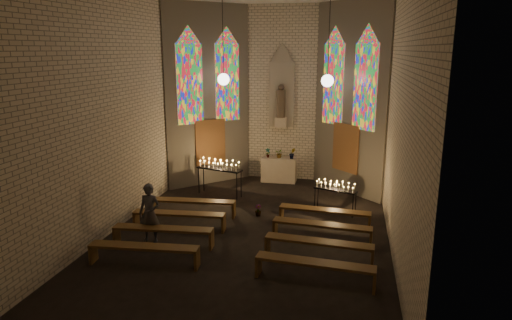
# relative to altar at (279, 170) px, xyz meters

# --- Properties ---
(floor) EXTENTS (12.00, 12.00, 0.00)m
(floor) POSITION_rel_altar_xyz_m (0.00, -5.45, -0.50)
(floor) COLOR black
(floor) RESTS_ON ground
(room) EXTENTS (8.22, 12.43, 7.00)m
(room) POSITION_rel_altar_xyz_m (-0.00, -2.08, 3.22)
(room) COLOR beige
(room) RESTS_ON ground
(altar) EXTENTS (1.40, 0.60, 1.00)m
(altar) POSITION_rel_altar_xyz_m (0.00, 0.00, 0.00)
(altar) COLOR beige
(altar) RESTS_ON ground
(flower_vase_left) EXTENTS (0.24, 0.19, 0.39)m
(flower_vase_left) POSITION_rel_altar_xyz_m (-0.46, -0.04, 0.69)
(flower_vase_left) COLOR #4C723F
(flower_vase_left) RESTS_ON altar
(flower_vase_center) EXTENTS (0.42, 0.39, 0.37)m
(flower_vase_center) POSITION_rel_altar_xyz_m (0.02, -0.01, 0.69)
(flower_vase_center) COLOR #4C723F
(flower_vase_center) RESTS_ON altar
(flower_vase_right) EXTENTS (0.29, 0.27, 0.44)m
(flower_vase_right) POSITION_rel_altar_xyz_m (0.54, -0.05, 0.72)
(flower_vase_right) COLOR #4C723F
(flower_vase_right) RESTS_ON altar
(aisle_flower_pot) EXTENTS (0.21, 0.21, 0.37)m
(aisle_flower_pot) POSITION_rel_altar_xyz_m (-0.04, -4.04, -0.32)
(aisle_flower_pot) COLOR #4C723F
(aisle_flower_pot) RESTS_ON ground
(votive_stand_left) EXTENTS (1.79, 0.86, 1.28)m
(votive_stand_left) POSITION_rel_altar_xyz_m (-1.87, -2.22, 0.60)
(votive_stand_left) COLOR black
(votive_stand_left) RESTS_ON ground
(votive_stand_right) EXTENTS (1.44, 0.78, 1.04)m
(votive_stand_right) POSITION_rel_altar_xyz_m (2.39, -3.29, 0.39)
(votive_stand_right) COLOR black
(votive_stand_right) RESTS_ON ground
(pew_left_0) EXTENTS (2.80, 0.61, 0.53)m
(pew_left_0) POSITION_rel_altar_xyz_m (-2.13, -4.45, -0.07)
(pew_left_0) COLOR #503517
(pew_left_0) RESTS_ON ground
(pew_right_0) EXTENTS (2.80, 0.61, 0.53)m
(pew_right_0) POSITION_rel_altar_xyz_m (2.13, -4.45, -0.07)
(pew_right_0) COLOR #503517
(pew_right_0) RESTS_ON ground
(pew_left_1) EXTENTS (2.80, 0.61, 0.53)m
(pew_left_1) POSITION_rel_altar_xyz_m (-2.13, -5.65, -0.07)
(pew_left_1) COLOR #503517
(pew_left_1) RESTS_ON ground
(pew_right_1) EXTENTS (2.80, 0.61, 0.53)m
(pew_right_1) POSITION_rel_altar_xyz_m (2.13, -5.65, -0.07)
(pew_right_1) COLOR #503517
(pew_right_1) RESTS_ON ground
(pew_left_2) EXTENTS (2.80, 0.61, 0.53)m
(pew_left_2) POSITION_rel_altar_xyz_m (-2.13, -6.85, -0.07)
(pew_left_2) COLOR #503517
(pew_left_2) RESTS_ON ground
(pew_right_2) EXTENTS (2.80, 0.61, 0.53)m
(pew_right_2) POSITION_rel_altar_xyz_m (2.13, -6.85, -0.07)
(pew_right_2) COLOR #503517
(pew_right_2) RESTS_ON ground
(pew_left_3) EXTENTS (2.80, 0.61, 0.53)m
(pew_left_3) POSITION_rel_altar_xyz_m (-2.13, -8.05, -0.07)
(pew_left_3) COLOR #503517
(pew_left_3) RESTS_ON ground
(pew_right_3) EXTENTS (2.80, 0.61, 0.53)m
(pew_right_3) POSITION_rel_altar_xyz_m (2.13, -8.05, -0.07)
(pew_right_3) COLOR #503517
(pew_right_3) RESTS_ON ground
(visitor) EXTENTS (0.62, 0.42, 1.68)m
(visitor) POSITION_rel_altar_xyz_m (-2.59, -6.65, 0.34)
(visitor) COLOR #484851
(visitor) RESTS_ON ground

